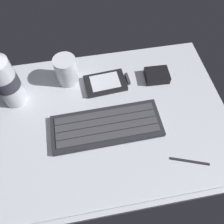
% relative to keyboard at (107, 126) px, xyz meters
% --- Properties ---
extents(ground_plane, '(0.64, 0.48, 0.03)m').
position_rel_keyboard_xyz_m(ground_plane, '(0.02, 0.02, -0.02)').
color(ground_plane, silver).
extents(keyboard, '(0.29, 0.11, 0.02)m').
position_rel_keyboard_xyz_m(keyboard, '(0.00, 0.00, 0.00)').
color(keyboard, '#232328').
rests_on(keyboard, ground_plane).
extents(handheld_device, '(0.13, 0.08, 0.02)m').
position_rel_keyboard_xyz_m(handheld_device, '(0.03, 0.14, -0.00)').
color(handheld_device, black).
rests_on(handheld_device, ground_plane).
extents(juice_cup, '(0.06, 0.06, 0.09)m').
position_rel_keyboard_xyz_m(juice_cup, '(-0.09, 0.18, 0.03)').
color(juice_cup, silver).
rests_on(juice_cup, ground_plane).
extents(water_bottle, '(0.07, 0.07, 0.21)m').
position_rel_keyboard_xyz_m(water_bottle, '(-0.24, 0.14, 0.08)').
color(water_bottle, silver).
rests_on(water_bottle, ground_plane).
extents(charger_block, '(0.07, 0.06, 0.02)m').
position_rel_keyboard_xyz_m(charger_block, '(0.18, 0.14, 0.00)').
color(charger_block, black).
rests_on(charger_block, ground_plane).
extents(stylus_pen, '(0.09, 0.04, 0.01)m').
position_rel_keyboard_xyz_m(stylus_pen, '(0.19, -0.13, -0.00)').
color(stylus_pen, '#26262B').
rests_on(stylus_pen, ground_plane).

